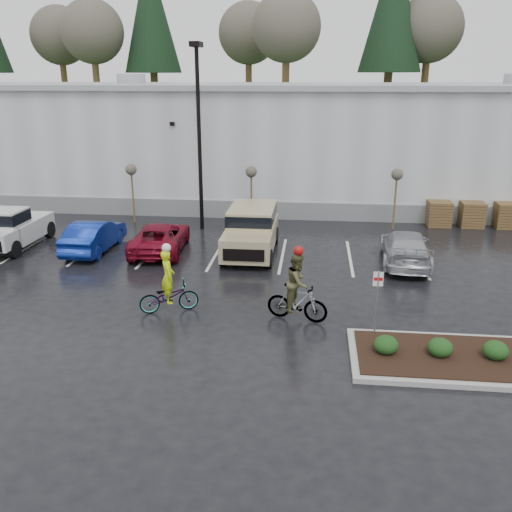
# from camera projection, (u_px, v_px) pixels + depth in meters

# --- Properties ---
(ground) EXTENTS (120.00, 120.00, 0.00)m
(ground) POSITION_uv_depth(u_px,v_px,m) (251.00, 335.00, 16.86)
(ground) COLOR black
(ground) RESTS_ON ground
(warehouse) EXTENTS (60.50, 15.50, 7.20)m
(warehouse) POSITION_uv_depth(u_px,v_px,m) (289.00, 139.00, 36.45)
(warehouse) COLOR #B6B8BB
(warehouse) RESTS_ON ground
(wooded_ridge) EXTENTS (80.00, 25.00, 6.00)m
(wooded_ridge) POSITION_uv_depth(u_px,v_px,m) (300.00, 122.00, 58.36)
(wooded_ridge) COLOR #223817
(wooded_ridge) RESTS_ON ground
(lamppost) EXTENTS (0.50, 1.00, 9.22)m
(lamppost) POSITION_uv_depth(u_px,v_px,m) (199.00, 118.00, 26.80)
(lamppost) COLOR black
(lamppost) RESTS_ON ground
(sapling_west) EXTENTS (0.60, 0.60, 3.20)m
(sapling_west) POSITION_uv_depth(u_px,v_px,m) (131.00, 173.00, 29.09)
(sapling_west) COLOR #513520
(sapling_west) RESTS_ON ground
(sapling_mid) EXTENTS (0.60, 0.60, 3.20)m
(sapling_mid) POSITION_uv_depth(u_px,v_px,m) (251.00, 175.00, 28.42)
(sapling_mid) COLOR #513520
(sapling_mid) RESTS_ON ground
(sapling_east) EXTENTS (0.60, 0.60, 3.20)m
(sapling_east) POSITION_uv_depth(u_px,v_px,m) (397.00, 178.00, 27.65)
(sapling_east) COLOR #513520
(sapling_east) RESTS_ON ground
(pallet_stack_a) EXTENTS (1.20, 1.20, 1.35)m
(pallet_stack_a) POSITION_uv_depth(u_px,v_px,m) (439.00, 213.00, 28.98)
(pallet_stack_a) COLOR #513520
(pallet_stack_a) RESTS_ON ground
(pallet_stack_b) EXTENTS (1.20, 1.20, 1.35)m
(pallet_stack_b) POSITION_uv_depth(u_px,v_px,m) (472.00, 214.00, 28.81)
(pallet_stack_b) COLOR #513520
(pallet_stack_b) RESTS_ON ground
(pallet_stack_c) EXTENTS (1.20, 1.20, 1.35)m
(pallet_stack_c) POSITION_uv_depth(u_px,v_px,m) (507.00, 215.00, 28.62)
(pallet_stack_c) COLOR #513520
(pallet_stack_c) RESTS_ON ground
(curb_island) EXTENTS (8.00, 3.00, 0.15)m
(curb_island) POSITION_uv_depth(u_px,v_px,m) (494.00, 361.00, 15.18)
(curb_island) COLOR gray
(curb_island) RESTS_ON ground
(mulch_bed) EXTENTS (7.60, 2.60, 0.04)m
(mulch_bed) POSITION_uv_depth(u_px,v_px,m) (494.00, 358.00, 15.15)
(mulch_bed) COLOR black
(mulch_bed) RESTS_ON curb_island
(shrub_a) EXTENTS (0.70, 0.70, 0.52)m
(shrub_a) POSITION_uv_depth(u_px,v_px,m) (386.00, 345.00, 15.38)
(shrub_a) COLOR black
(shrub_a) RESTS_ON curb_island
(shrub_b) EXTENTS (0.70, 0.70, 0.52)m
(shrub_b) POSITION_uv_depth(u_px,v_px,m) (440.00, 347.00, 15.23)
(shrub_b) COLOR black
(shrub_b) RESTS_ON curb_island
(shrub_c) EXTENTS (0.70, 0.70, 0.52)m
(shrub_c) POSITION_uv_depth(u_px,v_px,m) (496.00, 350.00, 15.07)
(shrub_c) COLOR black
(shrub_c) RESTS_ON curb_island
(fire_lane_sign) EXTENTS (0.30, 0.05, 2.20)m
(fire_lane_sign) POSITION_uv_depth(u_px,v_px,m) (377.00, 296.00, 16.22)
(fire_lane_sign) COLOR gray
(fire_lane_sign) RESTS_ON ground
(pickup_white) EXTENTS (2.10, 5.20, 1.96)m
(pickup_white) POSITION_uv_depth(u_px,v_px,m) (14.00, 225.00, 25.50)
(pickup_white) COLOR silver
(pickup_white) RESTS_ON ground
(car_blue) EXTENTS (1.59, 4.41, 1.45)m
(car_blue) POSITION_uv_depth(u_px,v_px,m) (94.00, 236.00, 24.80)
(car_blue) COLOR navy
(car_blue) RESTS_ON ground
(car_red) EXTENTS (2.59, 4.95, 1.33)m
(car_red) POSITION_uv_depth(u_px,v_px,m) (160.00, 237.00, 24.76)
(car_red) COLOR maroon
(car_red) RESTS_ON ground
(suv_tan) EXTENTS (2.20, 5.10, 2.06)m
(suv_tan) POSITION_uv_depth(u_px,v_px,m) (251.00, 232.00, 24.28)
(suv_tan) COLOR tan
(suv_tan) RESTS_ON ground
(car_far_silver) EXTENTS (2.35, 5.00, 1.41)m
(car_far_silver) POSITION_uv_depth(u_px,v_px,m) (405.00, 247.00, 23.14)
(car_far_silver) COLOR #AFB2B7
(car_far_silver) RESTS_ON ground
(cyclist_hivis) EXTENTS (2.12, 1.40, 2.43)m
(cyclist_hivis) POSITION_uv_depth(u_px,v_px,m) (169.00, 291.00, 18.35)
(cyclist_hivis) COLOR #3F3F44
(cyclist_hivis) RESTS_ON ground
(cyclist_olive) EXTENTS (2.05, 1.05, 2.56)m
(cyclist_olive) POSITION_uv_depth(u_px,v_px,m) (297.00, 294.00, 17.63)
(cyclist_olive) COLOR #3F3F44
(cyclist_olive) RESTS_ON ground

